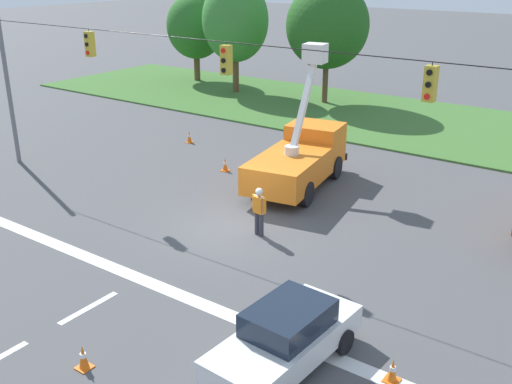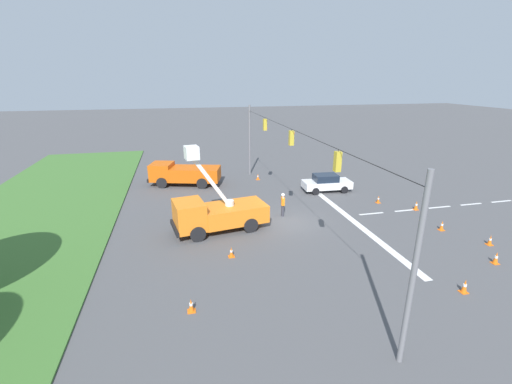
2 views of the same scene
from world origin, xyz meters
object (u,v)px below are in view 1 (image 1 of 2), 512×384
Objects in this scene: tree_far_west at (196,26)px; utility_truck_bucket_lift at (300,156)px; road_worker at (259,209)px; traffic_cone_lane_edge_a at (225,165)px; traffic_cone_lane_edge_b at (393,371)px; tree_west at (235,20)px; traffic_cone_foreground_left at (189,137)px; tree_centre at (328,26)px; traffic_cone_far_right at (83,357)px; sedan_white at (286,337)px.

tree_far_west reaches higher than utility_truck_bucket_lift.
road_worker is 2.84× the size of traffic_cone_lane_edge_a.
tree_far_west is 37.42m from traffic_cone_lane_edge_b.
utility_truck_bucket_lift is at bearing -44.54° from tree_west.
road_worker is (15.25, -18.65, -4.11)m from tree_west.
road_worker is (20.45, -20.40, -3.26)m from tree_far_west.
tree_west reaches higher than tree_far_west.
traffic_cone_foreground_left reaches higher than traffic_cone_lane_edge_a.
traffic_cone_far_right is (9.20, -27.90, -4.81)m from tree_centre.
utility_truck_bucket_lift is at bearing -14.44° from traffic_cone_foreground_left.
utility_truck_bucket_lift is 3.92m from traffic_cone_lane_edge_a.
tree_west reaches higher than tree_centre.
sedan_white is at bearing -41.67° from traffic_cone_foreground_left.
tree_west is at bearing -18.59° from tree_far_west.
traffic_cone_lane_edge_a is (-3.76, -0.39, -1.01)m from utility_truck_bucket_lift.
sedan_white is (25.17, -25.98, -3.47)m from tree_far_west.
tree_west reaches higher than sedan_white.
tree_far_west is 22.22m from traffic_cone_lane_edge_a.
utility_truck_bucket_lift is at bearing -38.90° from tree_far_west.
traffic_cone_far_right is (16.13, -27.13, -4.81)m from tree_west.
tree_far_west is 1.03× the size of utility_truck_bucket_lift.
traffic_cone_lane_edge_a is 0.99× the size of traffic_cone_far_right.
traffic_cone_foreground_left is (-8.16, 2.10, -1.00)m from utility_truck_bucket_lift.
tree_far_west reaches higher than traffic_cone_lane_edge_b.
tree_far_west is at bearing 141.10° from utility_truck_bucket_lift.
tree_centre is at bearing 101.86° from traffic_cone_lane_edge_a.
utility_truck_bucket_lift is 1.49× the size of sedan_white.
tree_far_west is 10.83× the size of traffic_cone_lane_edge_a.
traffic_cone_far_right is (2.35, -13.57, -1.00)m from utility_truck_bucket_lift.
tree_far_west is at bearing 134.11° from traffic_cone_lane_edge_a.
sedan_white is 7.31m from road_worker.
traffic_cone_lane_edge_a is (15.22, -15.70, -3.96)m from tree_far_west.
road_worker is (8.32, -19.41, -4.11)m from tree_centre.
road_worker is at bearing -44.92° from tree_far_west.
road_worker is 2.80× the size of traffic_cone_far_right.
utility_truck_bucket_lift is at bearing 99.82° from traffic_cone_far_right.
sedan_white is 2.57m from traffic_cone_lane_edge_b.
traffic_cone_foreground_left is (-14.34, 12.77, -0.48)m from sedan_white.
traffic_cone_foreground_left is at bearing 150.51° from traffic_cone_lane_edge_a.
tree_west is (5.20, -1.75, 0.85)m from tree_far_west.
tree_centre is 15.79m from traffic_cone_lane_edge_a.
tree_west is 6.97m from tree_centre.
traffic_cone_lane_edge_b is (12.29, -9.34, -0.01)m from traffic_cone_lane_edge_a.
tree_far_west is at bearing 129.32° from traffic_cone_foreground_left.
utility_truck_bucket_lift is (18.99, -15.32, -2.95)m from tree_far_west.
sedan_white reaches higher than traffic_cone_foreground_left.
traffic_cone_lane_edge_a is 1.04× the size of traffic_cone_lane_edge_b.
tree_west is at bearing 116.13° from traffic_cone_foreground_left.
traffic_cone_lane_edge_b is at bearing -37.25° from traffic_cone_lane_edge_a.
utility_truck_bucket_lift reaches higher than road_worker.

